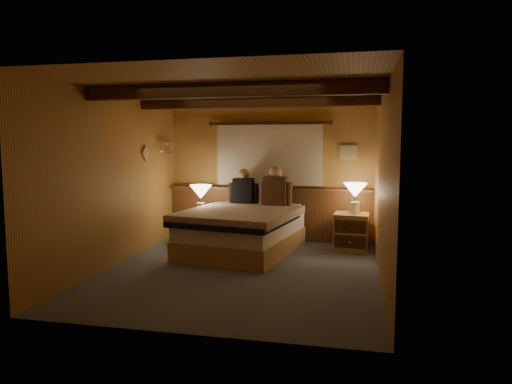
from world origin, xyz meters
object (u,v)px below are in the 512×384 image
(lamp_right, at_px, (355,192))
(duffel_bag, at_px, (189,235))
(nightstand_right, at_px, (351,232))
(lamp_left, at_px, (201,194))
(bed, at_px, (242,230))
(nightstand_left, at_px, (202,230))
(person_left, at_px, (244,189))
(person_right, at_px, (276,189))

(lamp_right, distance_m, duffel_bag, 2.88)
(nightstand_right, relative_size, lamp_left, 1.22)
(bed, bearing_deg, lamp_right, 28.78)
(nightstand_left, relative_size, person_left, 0.88)
(bed, relative_size, person_left, 3.65)
(lamp_left, relative_size, person_left, 0.78)
(duffel_bag, bearing_deg, nightstand_left, -5.45)
(lamp_left, xyz_separation_m, lamp_right, (2.52, 0.17, 0.06))
(nightstand_right, distance_m, person_right, 1.40)
(nightstand_right, bearing_deg, lamp_right, 11.17)
(lamp_right, bearing_deg, duffel_bag, -178.41)
(lamp_right, height_order, person_right, person_right)
(person_right, height_order, duffel_bag, person_right)
(lamp_right, height_order, person_left, person_left)
(bed, relative_size, nightstand_left, 4.14)
(person_right, bearing_deg, nightstand_left, -165.47)
(lamp_left, bearing_deg, person_right, 9.10)
(nightstand_right, bearing_deg, nightstand_left, -171.84)
(nightstand_left, distance_m, lamp_right, 2.59)
(nightstand_left, height_order, person_left, person_left)
(nightstand_right, xyz_separation_m, duffel_bag, (-2.73, -0.07, -0.15))
(nightstand_left, bearing_deg, nightstand_right, -4.16)
(lamp_right, bearing_deg, nightstand_left, -175.70)
(lamp_right, xyz_separation_m, person_right, (-1.29, 0.03, 0.02))
(nightstand_left, height_order, lamp_right, lamp_right)
(bed, distance_m, lamp_right, 1.89)
(nightstand_left, relative_size, duffel_bag, 1.04)
(bed, distance_m, person_right, 0.95)
(lamp_right, bearing_deg, bed, -161.22)
(lamp_right, xyz_separation_m, duffel_bag, (-2.77, -0.08, -0.79))
(lamp_left, bearing_deg, person_left, 27.42)
(nightstand_right, height_order, person_left, person_left)
(lamp_right, relative_size, person_right, 0.72)
(nightstand_right, height_order, duffel_bag, nightstand_right)
(bed, height_order, duffel_bag, bed)
(lamp_left, distance_m, duffel_bag, 0.78)
(bed, height_order, lamp_left, lamp_left)
(bed, bearing_deg, nightstand_right, 29.09)
(nightstand_right, distance_m, lamp_right, 0.64)
(nightstand_right, xyz_separation_m, lamp_left, (-2.47, -0.16, 0.58))
(bed, xyz_separation_m, nightstand_right, (1.66, 0.57, -0.06))
(nightstand_right, distance_m, person_left, 1.93)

